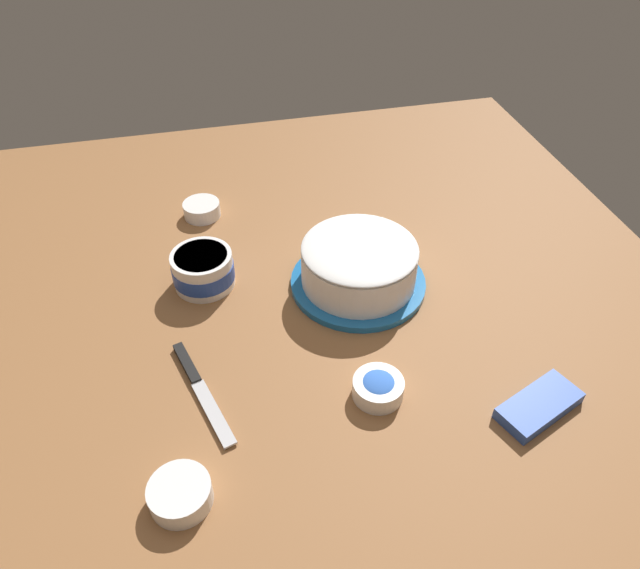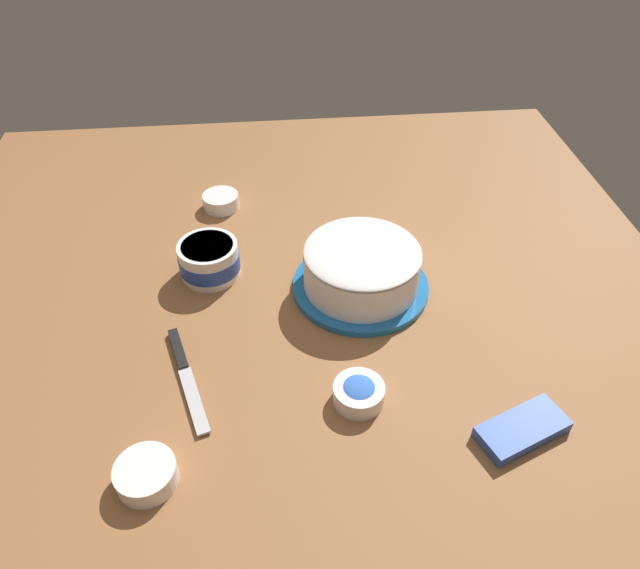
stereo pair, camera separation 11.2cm
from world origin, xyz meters
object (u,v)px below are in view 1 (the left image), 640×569
(spreading_knife, at_px, (197,383))
(sprinkle_bowl_blue, at_px, (378,387))
(frosted_cake, at_px, (359,266))
(sprinkle_bowl_green, at_px, (202,209))
(candy_box_lower, at_px, (539,406))
(frosting_tub, at_px, (203,269))
(sprinkle_bowl_yellow, at_px, (180,494))

(spreading_knife, bearing_deg, sprinkle_bowl_blue, 162.92)
(frosted_cake, distance_m, sprinkle_bowl_green, 0.42)
(spreading_knife, xyz_separation_m, sprinkle_bowl_blue, (-0.29, 0.09, 0.01))
(candy_box_lower, bearing_deg, frosting_tub, -62.69)
(frosting_tub, distance_m, spreading_knife, 0.26)
(sprinkle_bowl_yellow, xyz_separation_m, sprinkle_bowl_blue, (-0.33, -0.11, 0.00))
(frosting_tub, height_order, sprinkle_bowl_green, frosting_tub)
(frosting_tub, distance_m, sprinkle_bowl_yellow, 0.46)
(sprinkle_bowl_blue, bearing_deg, frosting_tub, -53.68)
(frosted_cake, xyz_separation_m, frosting_tub, (0.30, -0.07, -0.01))
(spreading_knife, relative_size, sprinkle_bowl_yellow, 2.57)
(frosted_cake, height_order, sprinkle_bowl_green, frosted_cake)
(frosting_tub, height_order, sprinkle_bowl_blue, frosting_tub)
(frosted_cake, height_order, spreading_knife, frosted_cake)
(frosting_tub, xyz_separation_m, candy_box_lower, (-0.50, 0.43, -0.03))
(sprinkle_bowl_yellow, relative_size, sprinkle_bowl_green, 1.09)
(frosting_tub, bearing_deg, sprinkle_bowl_blue, 126.32)
(sprinkle_bowl_yellow, relative_size, candy_box_lower, 0.63)
(frosted_cake, xyz_separation_m, sprinkle_bowl_yellow, (0.37, 0.38, -0.03))
(sprinkle_bowl_yellow, xyz_separation_m, sprinkle_bowl_green, (-0.09, -0.69, 0.00))
(frosted_cake, relative_size, spreading_knife, 1.15)
(spreading_knife, height_order, sprinkle_bowl_blue, sprinkle_bowl_blue)
(spreading_knife, relative_size, candy_box_lower, 1.62)
(sprinkle_bowl_green, xyz_separation_m, candy_box_lower, (-0.48, 0.67, -0.01))
(frosting_tub, bearing_deg, sprinkle_bowl_green, -93.60)
(candy_box_lower, bearing_deg, sprinkle_bowl_yellow, -19.04)
(frosting_tub, distance_m, sprinkle_bowl_green, 0.24)
(frosted_cake, relative_size, frosting_tub, 2.19)
(frosted_cake, relative_size, sprinkle_bowl_green, 3.22)
(frosted_cake, relative_size, sprinkle_bowl_blue, 3.17)
(frosting_tub, xyz_separation_m, sprinkle_bowl_green, (-0.01, -0.24, -0.02))
(frosting_tub, relative_size, sprinkle_bowl_green, 1.47)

